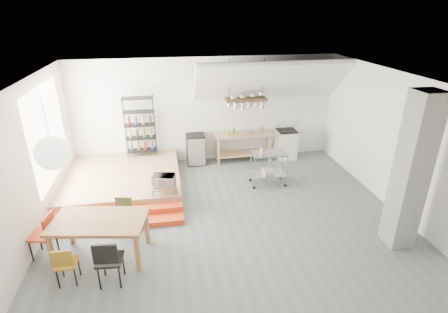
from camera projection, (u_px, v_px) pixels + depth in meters
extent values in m
plane|color=slate|center=(227.00, 218.00, 8.14)|extent=(8.00, 8.00, 0.00)
cube|color=silver|center=(206.00, 111.00, 10.67)|extent=(8.00, 0.04, 3.20)
cube|color=silver|center=(28.00, 168.00, 6.86)|extent=(0.04, 7.00, 3.20)
cube|color=silver|center=(396.00, 143.00, 8.14)|extent=(0.04, 7.00, 3.20)
cube|color=white|center=(228.00, 80.00, 6.87)|extent=(8.00, 7.00, 0.02)
cube|color=white|center=(270.00, 81.00, 10.04)|extent=(4.40, 1.44, 1.32)
cube|color=white|center=(48.00, 134.00, 8.14)|extent=(0.02, 2.50, 2.20)
cube|color=#A77F53|center=(123.00, 180.00, 9.46)|extent=(3.00, 3.00, 0.40)
cube|color=#CA3F17|center=(116.00, 225.00, 7.75)|extent=(3.00, 0.35, 0.13)
cube|color=#CA3F17|center=(118.00, 214.00, 8.04)|extent=(3.00, 0.35, 0.27)
cube|color=slate|center=(411.00, 173.00, 6.67)|extent=(0.50, 0.50, 3.20)
cube|color=#A77F53|center=(244.00, 134.00, 10.81)|extent=(1.80, 0.60, 0.06)
cube|color=#A77F53|center=(243.00, 153.00, 11.06)|extent=(1.70, 0.55, 0.04)
cube|color=#A77F53|center=(266.00, 144.00, 11.32)|extent=(0.06, 0.06, 0.86)
cube|color=#A77F53|center=(216.00, 147.00, 11.06)|extent=(0.06, 0.06, 0.86)
cube|color=#A77F53|center=(270.00, 149.00, 10.92)|extent=(0.06, 0.06, 0.86)
cube|color=#A77F53|center=(219.00, 152.00, 10.66)|extent=(0.06, 0.06, 0.86)
cube|color=white|center=(286.00, 144.00, 11.21)|extent=(0.60, 0.60, 0.90)
cube|color=black|center=(287.00, 131.00, 11.02)|extent=(0.58, 0.58, 0.03)
cube|color=white|center=(284.00, 124.00, 11.22)|extent=(0.60, 0.05, 0.25)
cylinder|color=black|center=(290.00, 128.00, 11.16)|extent=(0.18, 0.18, 0.02)
cylinder|color=black|center=(281.00, 129.00, 11.11)|extent=(0.18, 0.18, 0.02)
cylinder|color=black|center=(293.00, 131.00, 10.91)|extent=(0.18, 0.18, 0.02)
cylinder|color=black|center=(284.00, 132.00, 10.86)|extent=(0.18, 0.18, 0.02)
cube|color=#3E2A19|center=(246.00, 99.00, 10.17)|extent=(1.20, 0.50, 0.05)
cylinder|color=black|center=(229.00, 80.00, 9.86)|extent=(0.02, 0.02, 1.15)
cylinder|color=black|center=(263.00, 78.00, 10.02)|extent=(0.02, 0.02, 1.15)
cylinder|color=silver|center=(229.00, 105.00, 10.10)|extent=(0.16, 0.16, 0.12)
cylinder|color=silver|center=(236.00, 105.00, 10.14)|extent=(0.20, 0.20, 0.16)
cylinder|color=silver|center=(243.00, 105.00, 10.18)|extent=(0.16, 0.16, 0.20)
cylinder|color=silver|center=(250.00, 104.00, 10.19)|extent=(0.20, 0.20, 0.12)
cylinder|color=silver|center=(256.00, 104.00, 10.23)|extent=(0.16, 0.16, 0.16)
cylinder|color=silver|center=(263.00, 105.00, 10.27)|extent=(0.20, 0.20, 0.20)
cylinder|color=black|center=(155.00, 124.00, 10.42)|extent=(0.02, 0.02, 1.80)
cylinder|color=black|center=(126.00, 125.00, 10.29)|extent=(0.02, 0.02, 1.80)
cylinder|color=black|center=(155.00, 128.00, 10.10)|extent=(0.02, 0.02, 1.80)
cylinder|color=black|center=(125.00, 129.00, 9.96)|extent=(0.02, 0.02, 1.80)
cube|color=black|center=(142.00, 150.00, 10.49)|extent=(0.88, 0.38, 0.02)
cube|color=black|center=(141.00, 138.00, 10.33)|extent=(0.88, 0.38, 0.02)
cube|color=black|center=(140.00, 125.00, 10.17)|extent=(0.88, 0.38, 0.02)
cube|color=black|center=(139.00, 112.00, 10.01)|extent=(0.88, 0.38, 0.02)
cube|color=black|center=(137.00, 98.00, 9.86)|extent=(0.88, 0.38, 0.03)
cylinder|color=#2F763F|center=(142.00, 146.00, 10.43)|extent=(0.07, 0.07, 0.24)
cylinder|color=#A26B1B|center=(141.00, 133.00, 10.28)|extent=(0.07, 0.07, 0.24)
cylinder|color=maroon|center=(139.00, 120.00, 10.12)|extent=(0.07, 0.07, 0.24)
cube|color=#A77F53|center=(164.00, 187.00, 8.37)|extent=(0.60, 0.40, 0.03)
cylinder|color=black|center=(175.00, 186.00, 8.60)|extent=(0.02, 0.02, 0.13)
cylinder|color=black|center=(153.00, 187.00, 8.51)|extent=(0.02, 0.02, 0.13)
cylinder|color=black|center=(176.00, 192.00, 8.29)|extent=(0.02, 0.02, 0.13)
cylinder|color=black|center=(153.00, 194.00, 8.21)|extent=(0.02, 0.02, 0.13)
sphere|color=white|center=(53.00, 153.00, 6.03)|extent=(0.60, 0.60, 0.60)
cube|color=olive|center=(99.00, 221.00, 6.59)|extent=(1.89, 1.27, 0.07)
cube|color=olive|center=(147.00, 227.00, 7.13)|extent=(0.09, 0.09, 0.76)
cube|color=olive|center=(70.00, 227.00, 7.13)|extent=(0.09, 0.09, 0.76)
cube|color=olive|center=(137.00, 253.00, 6.37)|extent=(0.09, 0.09, 0.76)
cube|color=olive|center=(52.00, 253.00, 6.37)|extent=(0.09, 0.09, 0.76)
cube|color=#A4701C|center=(67.00, 263.00, 6.09)|extent=(0.37, 0.37, 0.04)
cube|color=#A4701C|center=(62.00, 259.00, 5.85)|extent=(0.34, 0.04, 0.32)
cylinder|color=black|center=(58.00, 279.00, 6.02)|extent=(0.03, 0.03, 0.40)
cylinder|color=black|center=(76.00, 277.00, 6.06)|extent=(0.03, 0.03, 0.40)
cylinder|color=black|center=(62.00, 268.00, 6.28)|extent=(0.03, 0.03, 0.40)
cylinder|color=black|center=(79.00, 266.00, 6.33)|extent=(0.03, 0.03, 0.40)
cube|color=black|center=(110.00, 259.00, 6.06)|extent=(0.47, 0.47, 0.04)
cube|color=black|center=(105.00, 254.00, 5.77)|extent=(0.41, 0.08, 0.38)
cylinder|color=black|center=(99.00, 278.00, 5.98)|extent=(0.03, 0.03, 0.48)
cylinder|color=black|center=(120.00, 277.00, 6.01)|extent=(0.03, 0.03, 0.48)
cylinder|color=black|center=(104.00, 265.00, 6.30)|extent=(0.03, 0.03, 0.48)
cylinder|color=black|center=(123.00, 264.00, 6.33)|extent=(0.03, 0.03, 0.48)
cube|color=#5D6A32|center=(123.00, 217.00, 7.39)|extent=(0.44, 0.44, 0.04)
cube|color=#5D6A32|center=(124.00, 204.00, 7.45)|extent=(0.35, 0.11, 0.33)
cylinder|color=black|center=(133.00, 222.00, 7.60)|extent=(0.03, 0.03, 0.41)
cylinder|color=black|center=(119.00, 222.00, 7.62)|extent=(0.03, 0.03, 0.41)
cylinder|color=black|center=(129.00, 230.00, 7.33)|extent=(0.03, 0.03, 0.41)
cylinder|color=black|center=(115.00, 230.00, 7.34)|extent=(0.03, 0.03, 0.41)
cube|color=#A93618|center=(42.00, 235.00, 6.72)|extent=(0.50, 0.50, 0.04)
cube|color=#A93618|center=(49.00, 224.00, 6.61)|extent=(0.12, 0.40, 0.37)
cylinder|color=black|center=(49.00, 251.00, 6.65)|extent=(0.03, 0.03, 0.47)
cylinder|color=black|center=(57.00, 240.00, 6.97)|extent=(0.03, 0.03, 0.47)
cylinder|color=black|center=(31.00, 251.00, 6.66)|extent=(0.03, 0.03, 0.47)
cylinder|color=black|center=(40.00, 240.00, 6.97)|extent=(0.03, 0.03, 0.47)
cube|color=silver|center=(269.00, 153.00, 9.32)|extent=(0.95, 0.54, 0.04)
cube|color=silver|center=(268.00, 174.00, 9.56)|extent=(0.95, 0.54, 0.03)
cylinder|color=silver|center=(281.00, 164.00, 9.77)|extent=(0.03, 0.03, 0.89)
sphere|color=black|center=(280.00, 178.00, 9.93)|extent=(0.08, 0.08, 0.08)
cylinder|color=silver|center=(251.00, 166.00, 9.64)|extent=(0.03, 0.03, 0.89)
sphere|color=black|center=(250.00, 180.00, 9.81)|extent=(0.08, 0.08, 0.08)
cylinder|color=silver|center=(286.00, 171.00, 9.35)|extent=(0.03, 0.03, 0.89)
sphere|color=black|center=(285.00, 185.00, 9.52)|extent=(0.08, 0.08, 0.08)
cylinder|color=silver|center=(255.00, 173.00, 9.23)|extent=(0.03, 0.03, 0.89)
sphere|color=black|center=(254.00, 188.00, 9.40)|extent=(0.08, 0.08, 0.08)
cube|color=black|center=(196.00, 149.00, 10.78)|extent=(0.55, 0.55, 0.94)
imported|color=beige|center=(164.00, 181.00, 8.31)|extent=(0.59, 0.46, 0.29)
imported|color=silver|center=(250.00, 133.00, 10.77)|extent=(0.28, 0.28, 0.06)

